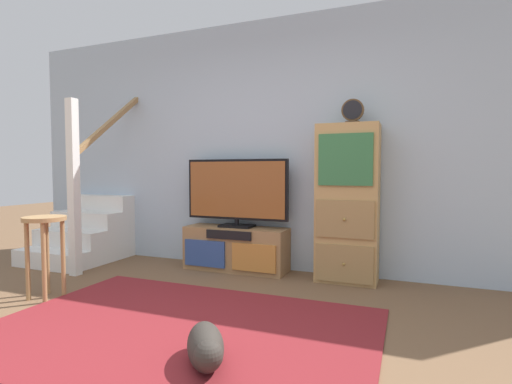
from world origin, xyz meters
TOP-DOWN VIEW (x-y plane):
  - ground_plane at (0.00, 0.00)m, footprint 20.00×20.00m
  - back_wall at (0.00, 2.46)m, footprint 6.40×0.12m
  - area_rug at (0.00, 0.60)m, footprint 2.60×1.80m
  - media_console at (-0.30, 2.19)m, footprint 1.12×0.38m
  - television at (-0.30, 2.22)m, footprint 1.15×0.22m
  - side_cabinet at (0.88, 2.20)m, footprint 0.58×0.38m
  - desk_clock at (0.92, 2.19)m, footprint 0.21×0.08m
  - staircase at (-2.24, 2.20)m, footprint 1.00×1.36m
  - bar_stool_near at (-1.40, 0.76)m, footprint 0.34×0.34m
  - dog at (0.41, 0.23)m, footprint 0.41×0.49m

SIDE VIEW (x-z plane):
  - ground_plane at x=0.00m, z-range 0.00..0.00m
  - area_rug at x=0.00m, z-range 0.00..0.01m
  - dog at x=0.41m, z-range 0.00..0.23m
  - media_console at x=-0.30m, z-range 0.00..0.46m
  - staircase at x=-2.24m, z-range -0.73..1.47m
  - bar_stool_near at x=-1.40m, z-range 0.17..0.86m
  - side_cabinet at x=0.88m, z-range 0.00..1.51m
  - television at x=-0.30m, z-range 0.49..1.22m
  - back_wall at x=0.00m, z-range 0.00..2.70m
  - desk_clock at x=0.92m, z-range 1.52..1.75m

